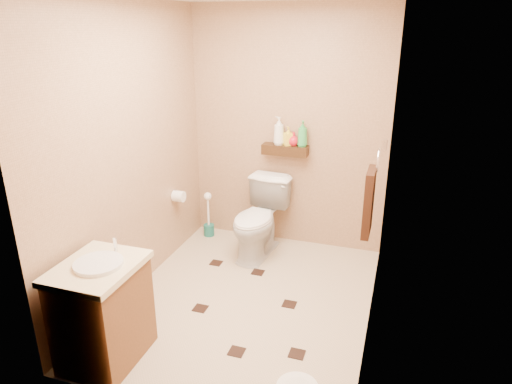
% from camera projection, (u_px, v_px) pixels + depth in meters
% --- Properties ---
extents(ground, '(2.50, 2.50, 0.00)m').
position_uv_depth(ground, '(247.00, 301.00, 3.86)').
color(ground, '#C4AA90').
rests_on(ground, ground).
extents(wall_back, '(2.00, 0.04, 2.40)m').
position_uv_depth(wall_back, '(288.00, 130.00, 4.55)').
color(wall_back, tan).
rests_on(wall_back, ground).
extents(wall_front, '(2.00, 0.04, 2.40)m').
position_uv_depth(wall_front, '(164.00, 234.00, 2.33)').
color(wall_front, tan).
rests_on(wall_front, ground).
extents(wall_left, '(0.04, 2.50, 2.40)m').
position_uv_depth(wall_left, '(131.00, 154.00, 3.73)').
color(wall_left, tan).
rests_on(wall_left, ground).
extents(wall_right, '(0.04, 2.50, 2.40)m').
position_uv_depth(wall_right, '(382.00, 179.00, 3.15)').
color(wall_right, tan).
rests_on(wall_right, ground).
extents(wall_shelf, '(0.46, 0.14, 0.10)m').
position_uv_depth(wall_shelf, '(285.00, 150.00, 4.54)').
color(wall_shelf, '#3B2710').
rests_on(wall_shelf, wall_back).
extents(floor_accents, '(1.17, 1.25, 0.01)m').
position_uv_depth(floor_accents, '(248.00, 305.00, 3.80)').
color(floor_accents, black).
rests_on(floor_accents, ground).
extents(toilet, '(0.50, 0.79, 0.77)m').
position_uv_depth(toilet, '(259.00, 219.00, 4.51)').
color(toilet, white).
rests_on(toilet, ground).
extents(vanity, '(0.50, 0.60, 0.85)m').
position_uv_depth(vanity, '(103.00, 311.00, 3.09)').
color(vanity, brown).
rests_on(vanity, ground).
extents(toilet_brush, '(0.12, 0.12, 0.50)m').
position_uv_depth(toilet_brush, '(209.00, 221.00, 4.99)').
color(toilet_brush, '#19655B').
rests_on(toilet_brush, ground).
extents(towel_ring, '(0.12, 0.30, 0.76)m').
position_uv_depth(towel_ring, '(370.00, 199.00, 3.48)').
color(towel_ring, silver).
rests_on(towel_ring, wall_right).
extents(toilet_paper, '(0.12, 0.11, 0.12)m').
position_uv_depth(toilet_paper, '(179.00, 196.00, 4.50)').
color(toilet_paper, white).
rests_on(toilet_paper, wall_left).
extents(bottle_a, '(0.15, 0.15, 0.28)m').
position_uv_depth(bottle_a, '(279.00, 131.00, 4.50)').
color(bottle_a, white).
rests_on(bottle_a, wall_shelf).
extents(bottle_b, '(0.12, 0.12, 0.18)m').
position_uv_depth(bottle_b, '(288.00, 136.00, 4.49)').
color(bottle_b, yellow).
rests_on(bottle_b, wall_shelf).
extents(bottle_c, '(0.14, 0.14, 0.14)m').
position_uv_depth(bottle_c, '(294.00, 139.00, 4.48)').
color(bottle_c, red).
rests_on(bottle_c, wall_shelf).
extents(bottle_d, '(0.12, 0.12, 0.26)m').
position_uv_depth(bottle_d, '(303.00, 134.00, 4.43)').
color(bottle_d, green).
rests_on(bottle_d, wall_shelf).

